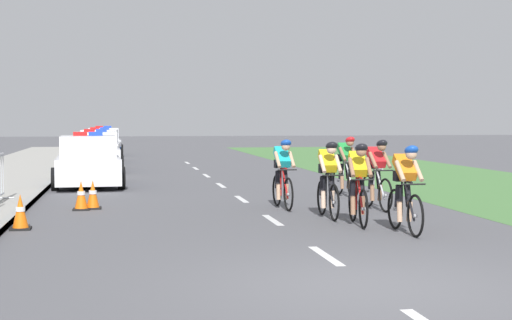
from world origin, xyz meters
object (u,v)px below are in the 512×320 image
at_px(cyclist_lead, 405,188).
at_px(cyclist_sixth, 346,166).
at_px(cyclist_fifth, 283,173).
at_px(traffic_cone_far, 20,212).
at_px(police_car_nearest, 88,163).
at_px(cyclist_third, 328,179).
at_px(police_car_furthest, 103,143).
at_px(traffic_cone_near, 93,195).
at_px(police_car_second, 96,153).
at_px(cyclist_second, 358,183).
at_px(cyclist_fourth, 377,174).
at_px(traffic_cone_mid, 81,196).
at_px(police_car_third, 100,147).

relative_size(cyclist_lead, cyclist_sixth, 1.00).
bearing_deg(cyclist_sixth, cyclist_fifth, -132.29).
bearing_deg(traffic_cone_far, police_car_nearest, 84.85).
height_order(cyclist_fifth, police_car_nearest, police_car_nearest).
xyz_separation_m(cyclist_third, cyclist_sixth, (1.57, 4.07, 0.00)).
height_order(cyclist_third, cyclist_fifth, same).
relative_size(police_car_furthest, traffic_cone_near, 6.95).
relative_size(cyclist_lead, police_car_second, 0.39).
relative_size(cyclist_second, traffic_cone_near, 2.69).
bearing_deg(police_car_furthest, cyclist_fifth, -80.22).
bearing_deg(cyclist_fourth, cyclist_sixth, 86.81).
height_order(police_car_second, traffic_cone_mid, police_car_second).
relative_size(cyclist_lead, cyclist_fifth, 1.00).
distance_m(cyclist_fourth, police_car_third, 20.77).
bearing_deg(cyclist_third, traffic_cone_mid, 155.74).
height_order(police_car_nearest, police_car_furthest, same).
bearing_deg(police_car_third, cyclist_fifth, -76.94).
distance_m(cyclist_second, police_car_furthest, 29.17).
xyz_separation_m(cyclist_third, police_car_nearest, (-5.01, 8.36, -0.11)).
relative_size(police_car_third, police_car_furthest, 1.00).
bearing_deg(cyclist_lead, traffic_cone_near, 139.78).
height_order(traffic_cone_near, traffic_cone_far, same).
bearing_deg(cyclist_second, police_car_furthest, 100.43).
xyz_separation_m(cyclist_fourth, cyclist_fifth, (-1.96, 0.56, 0.00)).
distance_m(cyclist_third, traffic_cone_mid, 5.40).
xyz_separation_m(cyclist_third, police_car_furthest, (-5.01, 27.57, -0.11)).
relative_size(cyclist_fourth, police_car_furthest, 0.39).
bearing_deg(traffic_cone_near, traffic_cone_mid, -144.78).
relative_size(cyclist_second, police_car_nearest, 0.38).
height_order(cyclist_sixth, police_car_nearest, police_car_nearest).
xyz_separation_m(cyclist_second, cyclist_third, (-0.27, 1.12, 0.00)).
bearing_deg(cyclist_lead, police_car_second, 108.61).
bearing_deg(cyclist_lead, traffic_cone_far, 166.50).
bearing_deg(police_car_third, traffic_cone_far, -92.15).
bearing_deg(traffic_cone_mid, cyclist_fifth, -6.28).
height_order(cyclist_sixth, traffic_cone_far, cyclist_sixth).
bearing_deg(cyclist_second, cyclist_sixth, 75.96).
distance_m(cyclist_fifth, cyclist_sixth, 3.16).
bearing_deg(police_car_furthest, traffic_cone_far, -91.64).
distance_m(cyclist_third, police_car_third, 21.52).
bearing_deg(police_car_nearest, cyclist_fifth, -56.11).
xyz_separation_m(cyclist_fourth, traffic_cone_near, (-6.07, 1.21, -0.48)).
xyz_separation_m(police_car_nearest, traffic_cone_near, (0.34, -5.98, -0.37)).
bearing_deg(cyclist_fourth, cyclist_third, -140.19).
height_order(cyclist_lead, traffic_cone_near, cyclist_lead).
bearing_deg(police_car_furthest, cyclist_second, -79.57).
relative_size(police_car_second, traffic_cone_far, 6.95).
xyz_separation_m(cyclist_second, cyclist_sixth, (1.30, 5.19, 0.00)).
relative_size(cyclist_third, traffic_cone_mid, 2.69).
bearing_deg(cyclist_fourth, traffic_cone_near, 168.74).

